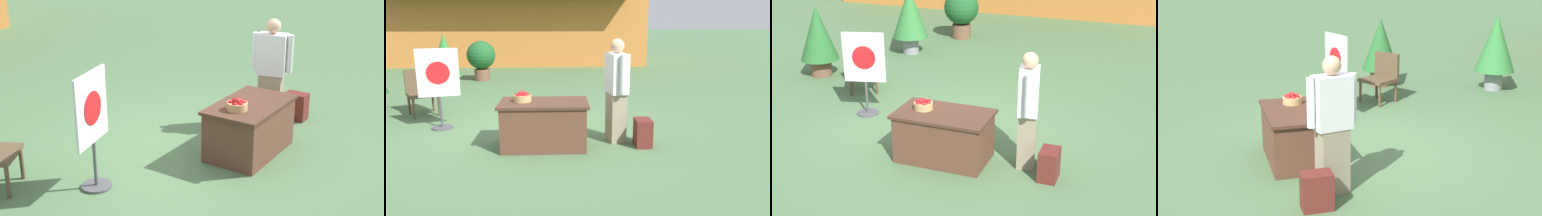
% 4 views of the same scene
% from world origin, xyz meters
% --- Properties ---
extents(ground_plane, '(120.00, 120.00, 0.00)m').
position_xyz_m(ground_plane, '(0.00, 0.00, 0.00)').
color(ground_plane, '#4C7047').
extents(display_table, '(1.32, 0.79, 0.70)m').
position_xyz_m(display_table, '(0.19, -0.91, 0.35)').
color(display_table, brown).
rests_on(display_table, ground_plane).
extents(apple_basket, '(0.26, 0.26, 0.16)m').
position_xyz_m(apple_basket, '(-0.13, -0.89, 0.77)').
color(apple_basket, tan).
rests_on(apple_basket, display_table).
extents(person_visitor, '(0.34, 0.60, 1.61)m').
position_xyz_m(person_visitor, '(1.30, -0.68, 0.82)').
color(person_visitor, gray).
rests_on(person_visitor, ground_plane).
extents(backpack, '(0.24, 0.34, 0.42)m').
position_xyz_m(backpack, '(1.68, -0.95, 0.21)').
color(backpack, maroon).
rests_on(backpack, ground_plane).
extents(poster_board, '(0.68, 0.36, 1.41)m').
position_xyz_m(poster_board, '(-1.67, 0.13, 0.80)').
color(poster_board, '#4C4C51').
rests_on(poster_board, ground_plane).
extents(patio_chair, '(0.76, 0.76, 0.91)m').
position_xyz_m(patio_chair, '(-2.37, 1.19, 0.51)').
color(patio_chair, brown).
rests_on(patio_chair, ground_plane).
extents(potted_plant_near_right, '(0.76, 0.76, 1.42)m').
position_xyz_m(potted_plant_near_right, '(-3.61, 1.59, 0.82)').
color(potted_plant_near_right, brown).
rests_on(potted_plant_near_right, ground_plane).
extents(potted_plant_far_right, '(0.80, 0.80, 1.52)m').
position_xyz_m(potted_plant_far_right, '(-2.62, 3.71, 0.90)').
color(potted_plant_far_right, gray).
rests_on(potted_plant_far_right, ground_plane).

